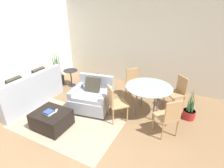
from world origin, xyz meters
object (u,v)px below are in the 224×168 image
(ottoman, at_px, (52,119))
(dining_chair_near_left, at_px, (114,101))
(couch, at_px, (28,93))
(dining_chair_far_left, at_px, (133,82))
(armchair, at_px, (92,97))
(dining_chair_near_right, at_px, (169,115))
(dining_chair_far_right, at_px, (178,91))
(tv_remote_primary, at_px, (56,111))
(side_table, at_px, (71,75))
(book_stack, at_px, (49,112))
(potted_plant_small, at_px, (189,111))
(potted_plant, at_px, (58,76))
(dining_table, at_px, (149,90))

(ottoman, relative_size, dining_chair_near_left, 0.87)
(couch, relative_size, dining_chair_far_left, 2.17)
(couch, height_order, armchair, couch)
(couch, distance_m, dining_chair_near_right, 3.83)
(couch, height_order, dining_chair_near_right, couch)
(dining_chair_near_left, xyz_separation_m, dining_chair_far_right, (1.26, 1.26, 0.00))
(tv_remote_primary, xyz_separation_m, side_table, (-1.12, 1.91, -0.02))
(book_stack, xyz_separation_m, dining_chair_near_left, (1.15, 0.96, 0.08))
(ottoman, xyz_separation_m, potted_plant_small, (2.78, 1.79, -0.03))
(potted_plant, xyz_separation_m, dining_chair_far_left, (2.74, 0.23, 0.25))
(couch, height_order, ottoman, couch)
(dining_chair_near_right, bearing_deg, side_table, 162.32)
(potted_plant, distance_m, side_table, 0.56)
(dining_chair_far_left, bearing_deg, dining_chair_far_right, 0.00)
(dining_chair_far_left, bearing_deg, dining_table, -45.00)
(couch, distance_m, tv_remote_primary, 1.54)
(armchair, relative_size, dining_table, 0.96)
(armchair, xyz_separation_m, dining_chair_far_left, (0.76, 1.06, 0.18))
(book_stack, relative_size, dining_chair_near_left, 0.23)
(dining_table, height_order, dining_chair_far_left, dining_chair_far_left)
(couch, bearing_deg, dining_chair_far_left, 32.99)
(side_table, height_order, dining_chair_near_right, dining_chair_near_right)
(ottoman, xyz_separation_m, dining_chair_far_left, (1.15, 2.17, 0.29))
(dining_chair_near_right, bearing_deg, dining_table, 135.00)
(dining_chair_far_right, bearing_deg, side_table, -177.32)
(book_stack, relative_size, dining_chair_far_right, 0.23)
(book_stack, relative_size, dining_chair_near_right, 0.23)
(armchair, xyz_separation_m, ottoman, (-0.39, -1.11, -0.12))
(side_table, height_order, dining_chair_far_left, dining_chair_far_left)
(potted_plant_small, bearing_deg, ottoman, -147.25)
(dining_chair_near_left, relative_size, dining_chair_far_right, 1.00)
(dining_chair_far_left, bearing_deg, side_table, -175.78)
(side_table, xyz_separation_m, dining_chair_far_right, (3.46, 0.16, 0.12))
(ottoman, height_order, dining_chair_near_right, dining_chair_near_right)
(dining_table, height_order, dining_chair_far_right, dining_chair_far_right)
(potted_plant, relative_size, dining_table, 1.17)
(potted_plant, bearing_deg, side_table, 6.98)
(ottoman, distance_m, dining_table, 2.40)
(dining_chair_near_right, bearing_deg, couch, -174.19)
(book_stack, xyz_separation_m, tv_remote_primary, (0.08, 0.15, -0.02))
(couch, xyz_separation_m, dining_table, (3.18, 1.02, 0.37))
(book_stack, relative_size, tv_remote_primary, 1.50)
(potted_plant, bearing_deg, dining_chair_far_left, 4.77)
(book_stack, relative_size, potted_plant_small, 0.26)
(potted_plant, xyz_separation_m, dining_chair_far_right, (4.00, 0.23, 0.25))
(book_stack, distance_m, dining_chair_near_right, 2.60)
(book_stack, height_order, side_table, side_table)
(dining_table, bearing_deg, dining_chair_far_right, 45.00)
(dining_table, relative_size, dining_chair_far_right, 1.28)
(dining_chair_far_left, bearing_deg, book_stack, -117.32)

